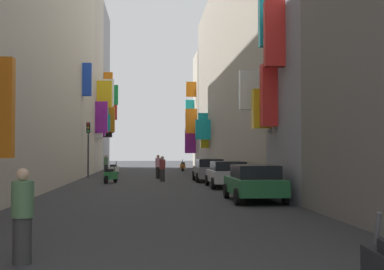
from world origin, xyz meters
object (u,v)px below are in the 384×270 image
pedestrian_near_right (162,169)px  traffic_light_near_corner (88,140)px  pedestrian_far_away (158,167)px  scooter_green (111,175)px  parked_car_grey (209,169)px  pedestrian_crossing (22,216)px  scooter_white (114,169)px  parked_car_silver (227,174)px  pedestrian_near_left (106,164)px  scooter_orange (183,166)px  parked_car_green (254,182)px

pedestrian_near_right → traffic_light_near_corner: (-5.18, 4.66, 1.92)m
pedestrian_far_away → scooter_green: bearing=-120.3°
parked_car_grey → pedestrian_near_right: pedestrian_near_right is taller
pedestrian_near_right → pedestrian_crossing: bearing=-97.1°
scooter_white → traffic_light_near_corner: size_ratio=0.46×
parked_car_silver → traffic_light_near_corner: size_ratio=1.08×
pedestrian_crossing → pedestrian_near_left: pedestrian_near_left is taller
parked_car_grey → parked_car_silver: bearing=-86.7°
parked_car_grey → pedestrian_far_away: size_ratio=2.57×
pedestrian_crossing → pedestrian_far_away: size_ratio=0.98×
scooter_orange → pedestrian_near_left: (-6.79, -6.05, 0.35)m
scooter_green → pedestrian_near_left: 12.52m
parked_car_green → scooter_green: bearing=117.9°
scooter_white → pedestrian_near_right: bearing=-67.8°
scooter_green → pedestrian_far_away: pedestrian_far_away is taller
parked_car_green → parked_car_grey: bearing=90.9°
parked_car_silver → parked_car_grey: bearing=93.3°
scooter_green → scooter_white: size_ratio=1.01×
parked_car_silver → pedestrian_near_left: 18.34m
pedestrian_near_right → traffic_light_near_corner: traffic_light_near_corner is taller
parked_car_silver → pedestrian_near_right: size_ratio=2.65×
pedestrian_crossing → pedestrian_near_left: size_ratio=1.00×
pedestrian_crossing → traffic_light_near_corner: size_ratio=0.41×
parked_car_silver → pedestrian_crossing: (-6.26, -18.27, 0.07)m
parked_car_silver → parked_car_green: 7.69m
parked_car_grey → pedestrian_near_left: 13.19m
pedestrian_near_left → pedestrian_near_right: bearing=-67.9°
scooter_white → pedestrian_crossing: size_ratio=1.13×
parked_car_green → scooter_white: parked_car_green is taller
parked_car_green → traffic_light_near_corner: size_ratio=1.03×
pedestrian_near_left → traffic_light_near_corner: (-0.76, -6.22, 1.91)m
parked_car_grey → scooter_green: (-6.08, -1.51, -0.29)m
parked_car_green → pedestrian_crossing: 12.24m
pedestrian_crossing → parked_car_grey: bearing=76.1°
parked_car_silver → scooter_orange: (-0.92, 22.69, -0.27)m
parked_car_silver → pedestrian_far_away: bearing=111.0°
parked_car_grey → parked_car_green: bearing=-89.1°
scooter_green → traffic_light_near_corner: traffic_light_near_corner is taller
scooter_orange → pedestrian_near_left: bearing=-138.3°
scooter_white → scooter_orange: bearing=53.2°
pedestrian_crossing → scooter_orange: bearing=82.6°
scooter_orange → pedestrian_crossing: size_ratio=1.18×
parked_car_grey → pedestrian_crossing: (-5.94, -23.98, 0.06)m
parked_car_silver → pedestrian_near_right: pedestrian_near_right is taller
pedestrian_near_right → pedestrian_far_away: 3.41m
parked_car_silver → traffic_light_near_corner: 13.57m
scooter_white → pedestrian_near_left: pedestrian_near_left is taller
pedestrian_near_right → scooter_orange: bearing=82.0°
scooter_green → pedestrian_crossing: 22.47m
parked_car_grey → scooter_green: bearing=-166.0°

